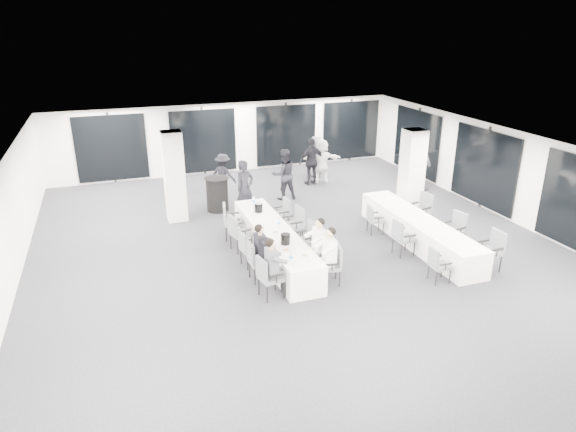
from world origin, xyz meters
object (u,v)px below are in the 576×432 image
Objects in this scene: cocktail_table at (217,194)px; standing_guest_f at (322,158)px; chair_main_left_far at (230,219)px; standing_guest_b at (284,171)px; chair_side_right_near at (492,248)px; standing_guest_a at (245,185)px; chair_main_left_mid at (248,247)px; chair_side_left_mid at (402,236)px; chair_main_left_second at (256,259)px; standing_guest_g at (176,168)px; chair_side_right_far at (422,208)px; chair_main_left_fourth at (238,231)px; chair_side_left_near at (437,263)px; ice_bucket_near at (285,239)px; chair_main_right_mid at (308,237)px; chair_side_right_mid at (456,228)px; chair_main_right_near at (333,263)px; chair_side_left_far at (373,218)px; banquet_table_main at (274,242)px; standing_guest_d at (312,158)px; ice_bucket_far at (259,207)px; banquet_table_side at (418,231)px; standing_guest_e at (316,154)px; chair_main_right_far at (283,212)px; chair_main_left_near at (268,275)px; standing_guest_h at (421,161)px; standing_guest_c at (223,172)px; chair_main_right_second at (322,252)px; chair_main_right_fourth at (295,222)px.

standing_guest_f reaches higher than cocktail_table.
standing_guest_b is (2.58, 2.79, 0.42)m from chair_main_left_far.
chair_side_right_near is 0.50× the size of standing_guest_a.
chair_side_left_mid is at bearing 70.26° from chair_main_left_mid.
standing_guest_g is at bearing -175.72° from chair_main_left_second.
chair_side_right_far is 8.60m from standing_guest_g.
chair_side_right_near reaches higher than chair_main_left_fourth.
chair_side_left_near is (4.02, -2.32, -0.03)m from chair_main_left_mid.
chair_side_left_near is 3.25× the size of ice_bucket_near.
chair_main_left_far is at bearing 54.12° from chair_side_right_near.
chair_main_right_mid is 4.10m from chair_side_right_mid.
chair_side_left_mid is at bearing -77.03° from standing_guest_a.
chair_main_left_mid is 3.47× the size of ice_bucket_near.
chair_side_left_far is at bearing -32.43° from chair_main_right_near.
standing_guest_d reaches higher than banquet_table_main.
chair_side_right_near is 1.01× the size of chair_side_right_far.
chair_side_left_mid is (2.35, -0.76, 0.01)m from chair_main_right_mid.
standing_guest_g reaches higher than banquet_table_main.
ice_bucket_far is at bearing 89.60° from ice_bucket_near.
standing_guest_a is 3.39m from standing_guest_g.
chair_main_right_mid is 0.47× the size of standing_guest_b.
chair_main_right_near is 0.46× the size of standing_guest_a.
chair_main_left_far is (-0.15, -2.43, 0.03)m from cocktail_table.
standing_guest_d reaches higher than standing_guest_b.
standing_guest_e is at bearing 91.50° from banquet_table_side.
banquet_table_main is at bearing 84.68° from chair_side_right_far.
standing_guest_f is (0.57, 8.40, 0.47)m from chair_side_left_near.
standing_guest_d is 1.10× the size of standing_guest_e.
chair_main_right_far is 2.68m from chair_side_left_far.
standing_guest_b reaches higher than chair_side_left_near.
chair_side_left_near is at bearing 71.37° from chair_main_left_near.
chair_side_left_mid reaches higher than chair_side_left_near.
chair_side_right_far is at bearing 156.28° from chair_side_left_near.
standing_guest_h is (7.77, 4.20, 0.50)m from chair_main_left_mid.
standing_guest_a reaches higher than banquet_table_main.
chair_main_left_far reaches higher than banquet_table_main.
standing_guest_a is at bearing 21.82° from chair_main_right_far.
banquet_table_main is 2.94× the size of standing_guest_c.
chair_main_right_second is at bearing 138.47° from standing_guest_c.
chair_side_right_far is 0.50× the size of standing_guest_d.
chair_side_right_near is at bearing 112.88° from standing_guest_b.
standing_guest_g reaches higher than standing_guest_f.
chair_main_right_mid is (0.83, -0.34, 0.17)m from banquet_table_main.
standing_guest_e is 5.54m from standing_guest_g.
chair_main_left_far is 4.78m from chair_side_left_mid.
chair_main_right_near is 0.49× the size of standing_guest_g.
standing_guest_b is (0.91, 5.55, 0.50)m from chair_main_right_second.
chair_main_right_second is at bearing 105.84° from chair_main_left_near.
chair_main_right_second is 0.89× the size of chair_main_right_fourth.
chair_main_right_far is (1.67, 1.13, -0.06)m from chair_main_left_fourth.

